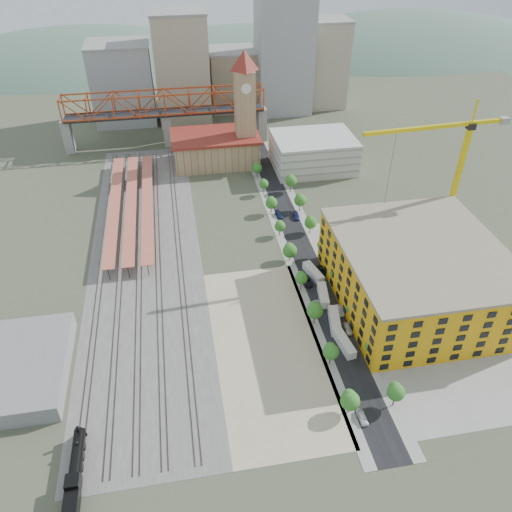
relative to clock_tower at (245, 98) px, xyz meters
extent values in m
plane|color=#474C38|center=(-8.00, -79.99, -28.70)|extent=(400.00, 400.00, 0.00)
cube|color=#605E59|center=(-44.00, -62.49, -28.67)|extent=(36.00, 165.00, 0.06)
cube|color=tan|center=(-12.00, -111.49, -28.67)|extent=(28.00, 67.00, 0.06)
cube|color=black|center=(8.00, -64.99, -28.67)|extent=(12.00, 170.00, 0.06)
cube|color=gray|center=(2.50, -64.99, -28.68)|extent=(3.00, 170.00, 0.04)
cube|color=gray|center=(13.50, -64.99, -28.68)|extent=(3.00, 170.00, 0.04)
cube|color=gray|center=(37.00, -99.99, -28.67)|extent=(50.00, 90.00, 0.06)
cube|color=#382B23|center=(-58.72, -62.49, -28.55)|extent=(0.12, 160.00, 0.18)
cube|color=#382B23|center=(-57.28, -62.49, -28.55)|extent=(0.12, 160.00, 0.18)
cube|color=#382B23|center=(-52.72, -62.49, -28.55)|extent=(0.12, 160.00, 0.18)
cube|color=#382B23|center=(-51.28, -62.49, -28.55)|extent=(0.12, 160.00, 0.18)
cube|color=#382B23|center=(-46.72, -62.49, -28.55)|extent=(0.12, 160.00, 0.18)
cube|color=#382B23|center=(-45.28, -62.49, -28.55)|extent=(0.12, 160.00, 0.18)
cube|color=#382B23|center=(-40.72, -62.49, -28.55)|extent=(0.12, 160.00, 0.18)
cube|color=#382B23|center=(-39.28, -62.49, -28.55)|extent=(0.12, 160.00, 0.18)
cube|color=#382B23|center=(-33.72, -62.49, -28.55)|extent=(0.12, 160.00, 0.18)
cube|color=#382B23|center=(-32.28, -62.49, -28.55)|extent=(0.12, 160.00, 0.18)
cube|color=#C5654C|center=(-55.00, -34.99, -24.70)|extent=(4.00, 80.00, 0.25)
cylinder|color=black|center=(-55.00, -34.99, -26.70)|extent=(0.24, 0.24, 4.00)
cube|color=#C5654C|center=(-49.00, -34.99, -24.70)|extent=(4.00, 80.00, 0.25)
cylinder|color=black|center=(-49.00, -34.99, -26.70)|extent=(0.24, 0.24, 4.00)
cube|color=#C5654C|center=(-43.00, -34.99, -24.70)|extent=(4.00, 80.00, 0.25)
cylinder|color=black|center=(-43.00, -34.99, -26.70)|extent=(0.24, 0.24, 4.00)
cube|color=tan|center=(-13.00, 2.01, -22.70)|extent=(36.00, 22.00, 12.00)
cube|color=maroon|center=(-13.00, 2.01, -16.20)|extent=(38.00, 24.00, 1.20)
cube|color=tan|center=(0.00, 0.01, -8.70)|extent=(8.00, 8.00, 40.00)
pyramid|color=maroon|center=(0.00, 0.01, 19.30)|extent=(12.00, 12.00, 8.00)
cylinder|color=white|center=(0.00, -4.09, 5.30)|extent=(4.00, 0.30, 4.00)
cube|color=silver|center=(28.00, -9.99, -21.70)|extent=(34.00, 26.00, 14.00)
cube|color=gray|center=(-78.00, 25.01, -21.20)|extent=(4.00, 6.00, 15.00)
cube|color=gray|center=(12.00, 25.01, -21.20)|extent=(4.00, 6.00, 15.00)
cube|color=gray|center=(-33.00, 25.01, -21.20)|extent=(4.00, 6.00, 15.00)
cube|color=black|center=(-33.00, 25.01, -13.20)|extent=(90.00, 9.00, 1.00)
cube|color=orange|center=(34.00, -99.99, -19.70)|extent=(44.00, 50.00, 18.00)
cube|color=gray|center=(34.00, -99.99, -10.30)|extent=(44.60, 50.60, 0.80)
cube|color=gray|center=(-74.00, -109.99, -26.20)|extent=(22.00, 32.00, 5.00)
cube|color=#9EA0A3|center=(-53.00, 60.01, -9.70)|extent=(30.00, 25.00, 38.00)
cube|color=#B2A58C|center=(-23.00, 55.01, -2.70)|extent=(26.00, 22.00, 52.00)
cube|color=gray|center=(4.00, 70.01, -13.70)|extent=(24.00, 24.00, 30.00)
cube|color=#9EA0A3|center=(30.00, 60.01, 1.30)|extent=(28.00, 22.00, 60.00)
cube|color=#B2A58C|center=(54.00, 65.01, -6.70)|extent=(22.00, 20.00, 44.00)
cube|color=brown|center=(-10.00, 80.01, -15.70)|extent=(20.00, 20.00, 26.00)
ellipsoid|color=#4C6B59|center=(-88.00, 180.01, -96.70)|extent=(396.00, 216.00, 180.00)
ellipsoid|color=#4C6B59|center=(32.00, 180.01, -120.70)|extent=(484.00, 264.00, 220.00)
ellipsoid|color=#4C6B59|center=(152.00, 180.01, -98.70)|extent=(418.00, 228.00, 190.00)
cylinder|color=black|center=(-58.00, -136.90, -26.29)|extent=(2.51, 12.06, 2.51)
cube|color=black|center=(-58.00, -143.43, -26.08)|extent=(2.81, 3.01, 3.21)
cylinder|color=black|center=(-58.00, -131.87, -24.48)|extent=(0.70, 0.70, 1.61)
sphere|color=black|center=(-58.00, -134.89, -24.98)|extent=(1.00, 1.00, 1.00)
cone|color=black|center=(-58.00, -130.07, -27.79)|extent=(2.61, 1.61, 2.61)
cube|color=black|center=(-58.00, -147.95, -26.69)|extent=(2.81, 6.03, 2.81)
cube|color=yellow|center=(56.39, -73.69, -8.25)|extent=(1.45, 1.45, 40.89)
cube|color=black|center=(56.39, -73.69, 13.10)|extent=(2.27, 2.27, 1.82)
cube|color=yellow|center=(39.17, -74.89, 14.01)|extent=(34.52, 3.48, 1.09)
cube|color=yellow|center=(61.83, -73.31, 14.01)|extent=(10.95, 1.84, 1.09)
cube|color=gray|center=(67.27, -72.93, 13.83)|extent=(2.88, 2.46, 1.82)
cube|color=yellow|center=(56.39, -73.69, 17.64)|extent=(0.45, 0.45, 7.27)
cube|color=silver|center=(8.00, -115.07, -27.39)|extent=(3.72, 9.77, 2.61)
cube|color=silver|center=(8.00, -106.37, -27.33)|extent=(4.45, 10.33, 2.74)
cube|color=silver|center=(8.00, -95.18, -27.39)|extent=(3.98, 9.84, 2.62)
cube|color=silver|center=(8.00, -84.26, -27.38)|extent=(4.82, 9.93, 2.63)
imported|color=white|center=(5.00, -137.42, -27.93)|extent=(1.94, 4.53, 1.52)
imported|color=#ABAAAF|center=(5.00, -98.75, -27.96)|extent=(2.26, 4.68, 1.48)
imported|color=black|center=(5.00, -87.37, -27.90)|extent=(3.20, 5.99, 1.60)
imported|color=navy|center=(5.00, -47.63, -27.97)|extent=(2.83, 5.25, 1.45)
imported|color=silver|center=(11.00, -109.46, -27.93)|extent=(2.02, 4.58, 1.53)
imported|color=#ACABB1|center=(11.00, -101.88, -27.94)|extent=(1.61, 4.60, 1.51)
imported|color=black|center=(11.00, -82.91, -28.02)|extent=(2.41, 4.94, 1.35)
imported|color=navy|center=(11.00, -49.76, -27.95)|extent=(2.75, 5.39, 1.50)
camera|label=1|loc=(-31.32, -202.09, 69.69)|focal=35.00mm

